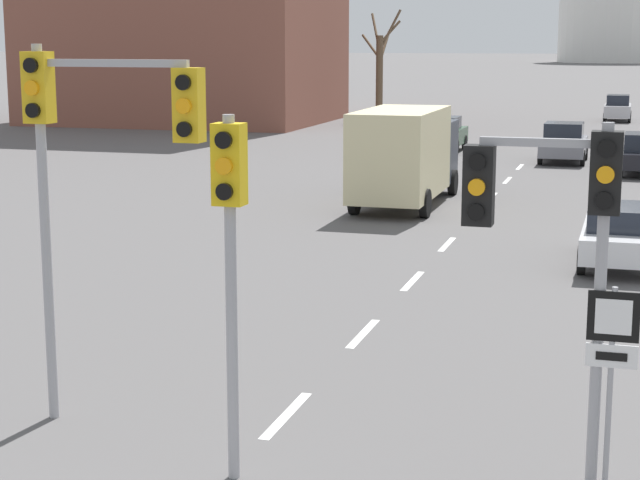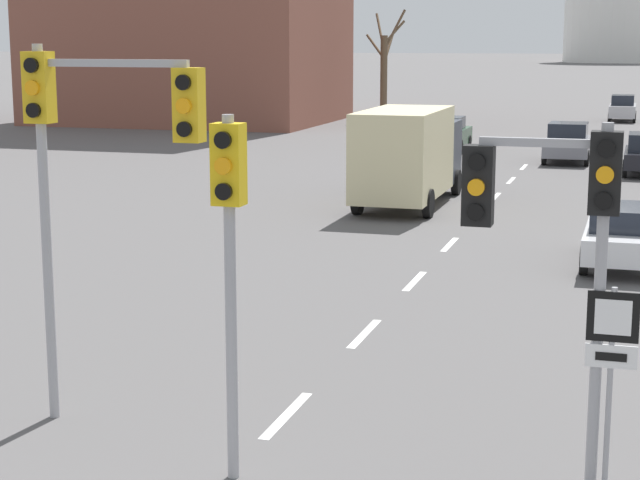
{
  "view_description": "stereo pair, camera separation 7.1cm",
  "coord_description": "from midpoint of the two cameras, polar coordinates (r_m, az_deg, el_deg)",
  "views": [
    {
      "loc": [
        4.59,
        -7.21,
        5.31
      ],
      "look_at": [
        0.65,
        6.14,
        2.68
      ],
      "focal_mm": 60.0,
      "sensor_mm": 36.0,
      "label": 1
    },
    {
      "loc": [
        4.65,
        -7.19,
        5.31
      ],
      "look_at": [
        0.65,
        6.14,
        2.68
      ],
      "focal_mm": 60.0,
      "sensor_mm": 36.0,
      "label": 2
    }
  ],
  "objects": [
    {
      "name": "route_sign_post",
      "position": [
        13.07,
        15.14,
        -5.81
      ],
      "size": [
        0.6,
        0.08,
        2.47
      ],
      "color": "#9E9EA3",
      "rests_on": "ground_plane"
    },
    {
      "name": "sedan_far_left",
      "position": [
        73.13,
        15.57,
        6.79
      ],
      "size": [
        1.73,
        4.3,
        1.72
      ],
      "color": "#B7B7BC",
      "rests_on": "ground_plane"
    },
    {
      "name": "traffic_signal_near_right",
      "position": [
        12.81,
        12.39,
        1.38
      ],
      "size": [
        1.82,
        0.34,
        4.37
      ],
      "color": "#9E9EA3",
      "rests_on": "ground_plane"
    },
    {
      "name": "lane_stripe_7",
      "position": [
        41.44,
        9.91,
        3.16
      ],
      "size": [
        0.16,
        2.0,
        0.01
      ],
      "primitive_type": "cube",
      "color": "silver",
      "rests_on": "ground_plane"
    },
    {
      "name": "sedan_mid_centre",
      "position": [
        26.28,
        15.55,
        0.32
      ],
      "size": [
        1.71,
        4.28,
        1.46
      ],
      "color": "silver",
      "rests_on": "ground_plane"
    },
    {
      "name": "lane_stripe_6",
      "position": [
        37.01,
        9.1,
        2.3
      ],
      "size": [
        0.16,
        2.0,
        0.01
      ],
      "primitive_type": "cube",
      "color": "silver",
      "rests_on": "ground_plane"
    },
    {
      "name": "sedan_far_right",
      "position": [
        47.91,
        12.83,
        5.1
      ],
      "size": [
        1.96,
        4.0,
        1.74
      ],
      "color": "slate",
      "rests_on": "ground_plane"
    },
    {
      "name": "lane_stripe_4",
      "position": [
        28.23,
        6.72,
        -0.23
      ],
      "size": [
        0.16,
        2.0,
        0.01
      ],
      "primitive_type": "cube",
      "color": "silver",
      "rests_on": "ground_plane"
    },
    {
      "name": "lane_stripe_8",
      "position": [
        45.88,
        10.57,
        3.86
      ],
      "size": [
        0.16,
        2.0,
        0.01
      ],
      "primitive_type": "cube",
      "color": "silver",
      "rests_on": "ground_plane"
    },
    {
      "name": "bare_tree_left_near",
      "position": [
        68.68,
        3.19,
        9.03
      ],
      "size": [
        2.74,
        2.42,
        7.16
      ],
      "color": "brown",
      "rests_on": "ground_plane"
    },
    {
      "name": "delivery_truck",
      "position": [
        34.53,
        4.52,
        4.65
      ],
      "size": [
        2.44,
        7.2,
        3.14
      ],
      "color": "#333842",
      "rests_on": "ground_plane"
    },
    {
      "name": "traffic_signal_near_left",
      "position": [
        14.68,
        -12.27,
        5.3
      ],
      "size": [
        2.55,
        0.34,
        5.25
      ],
      "color": "#9E9EA3",
      "rests_on": "ground_plane"
    },
    {
      "name": "sedan_near_left",
      "position": [
        51.54,
        6.48,
        5.65
      ],
      "size": [
        1.98,
        4.09,
        1.68
      ],
      "color": "#2D4C33",
      "rests_on": "ground_plane"
    },
    {
      "name": "lane_stripe_3",
      "position": [
        23.89,
        4.88,
        -2.19
      ],
      "size": [
        0.16,
        2.0,
        0.01
      ],
      "primitive_type": "cube",
      "color": "silver",
      "rests_on": "ground_plane"
    },
    {
      "name": "traffic_signal_centre_tall",
      "position": [
        12.62,
        -4.98,
        0.65
      ],
      "size": [
        0.36,
        0.34,
        4.45
      ],
      "color": "#9E9EA3",
      "rests_on": "ground_plane"
    },
    {
      "name": "lane_stripe_2",
      "position": [
        19.64,
        2.22,
        -5.0
      ],
      "size": [
        0.16,
        2.0,
        0.01
      ],
      "primitive_type": "cube",
      "color": "silver",
      "rests_on": "ground_plane"
    },
    {
      "name": "lane_stripe_5",
      "position": [
        32.6,
        8.07,
        1.21
      ],
      "size": [
        0.16,
        2.0,
        0.01
      ],
      "primitive_type": "cube",
      "color": "silver",
      "rests_on": "ground_plane"
    },
    {
      "name": "lane_stripe_1",
      "position": [
        15.52,
        -1.93,
        -9.31
      ],
      "size": [
        0.16,
        2.0,
        0.01
      ],
      "primitive_type": "cube",
      "color": "silver",
      "rests_on": "ground_plane"
    }
  ]
}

